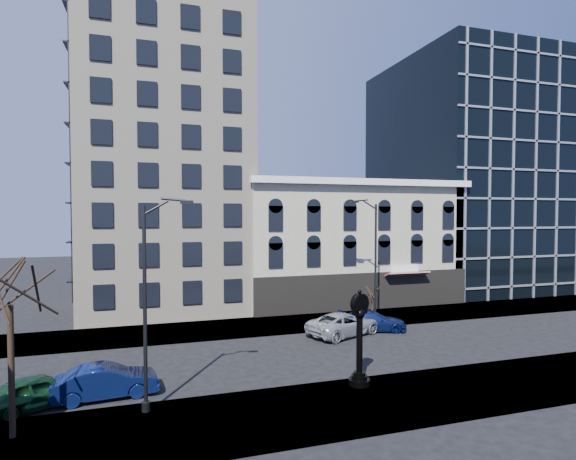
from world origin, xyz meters
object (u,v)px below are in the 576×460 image
object	(u,v)px
street_lamp_near	(161,247)
car_near_b	(106,381)
street_clock	(359,342)
car_near_a	(38,391)

from	to	relation	value
street_lamp_near	car_near_b	xyz separation A→B (m)	(-2.63, 2.58, -6.82)
street_clock	car_near_b	world-z (taller)	street_clock
street_lamp_near	car_near_a	size ratio (longest dim) A/B	2.14
street_clock	street_lamp_near	bearing A→B (deg)	159.91
street_clock	street_lamp_near	world-z (taller)	street_lamp_near
street_clock	car_near_a	bearing A→B (deg)	151.46
car_near_a	car_near_b	distance (m)	2.97
car_near_a	street_clock	bearing A→B (deg)	-121.53
car_near_b	car_near_a	bearing A→B (deg)	90.37
street_lamp_near	car_near_b	bearing A→B (deg)	142.40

